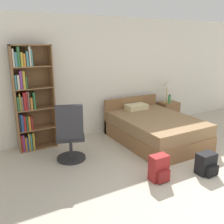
% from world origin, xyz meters
% --- Properties ---
extents(wall_back, '(9.00, 0.06, 2.60)m').
position_xyz_m(wall_back, '(0.00, 3.23, 1.30)').
color(wall_back, silver).
rests_on(wall_back, ground_plane).
extents(bookshelf, '(0.73, 0.27, 2.02)m').
position_xyz_m(bookshelf, '(-1.99, 3.00, 1.01)').
color(bookshelf, brown).
rests_on(bookshelf, ground_plane).
extents(bed, '(1.42, 1.96, 0.80)m').
position_xyz_m(bed, '(0.35, 2.14, 0.28)').
color(bed, brown).
rests_on(bed, ground_plane).
extents(office_chair, '(0.62, 0.68, 1.09)m').
position_xyz_m(office_chair, '(-1.53, 2.09, 0.49)').
color(office_chair, '#232326').
rests_on(office_chair, ground_plane).
extents(nightstand, '(0.47, 0.41, 0.58)m').
position_xyz_m(nightstand, '(1.41, 2.89, 0.29)').
color(nightstand, brown).
rests_on(nightstand, ground_plane).
extents(table_lamp, '(0.24, 0.24, 0.58)m').
position_xyz_m(table_lamp, '(1.36, 2.93, 1.04)').
color(table_lamp, tan).
rests_on(table_lamp, nightstand).
extents(water_bottle, '(0.07, 0.07, 0.22)m').
position_xyz_m(water_bottle, '(1.34, 2.80, 0.68)').
color(water_bottle, '#3F8C4C').
rests_on(water_bottle, nightstand).
extents(backpack_black, '(0.31, 0.27, 0.35)m').
position_xyz_m(backpack_black, '(0.23, 0.62, 0.17)').
color(backpack_black, black).
rests_on(backpack_black, ground_plane).
extents(backpack_red, '(0.28, 0.24, 0.41)m').
position_xyz_m(backpack_red, '(-0.56, 0.85, 0.19)').
color(backpack_red, maroon).
rests_on(backpack_red, ground_plane).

